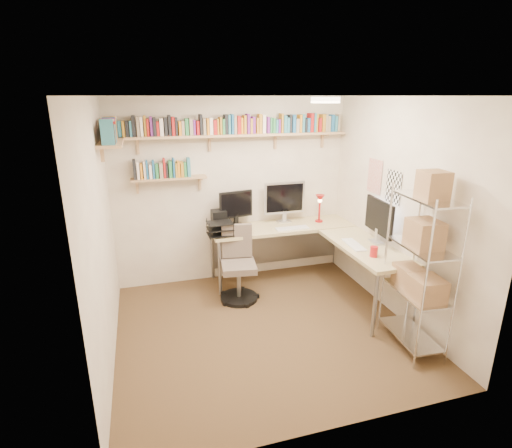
# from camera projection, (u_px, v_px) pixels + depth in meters

# --- Properties ---
(ground) EXTENTS (3.20, 3.20, 0.00)m
(ground) POSITION_uv_depth(u_px,v_px,m) (265.00, 329.00, 4.49)
(ground) COLOR #45311D
(ground) RESTS_ON ground
(room_shell) EXTENTS (3.24, 3.04, 2.52)m
(room_shell) POSITION_uv_depth(u_px,v_px,m) (266.00, 195.00, 4.02)
(room_shell) COLOR #C1AD9D
(room_shell) RESTS_ON ground
(wall_shelves) EXTENTS (3.12, 1.09, 0.80)m
(wall_shelves) POSITION_uv_depth(u_px,v_px,m) (204.00, 136.00, 4.95)
(wall_shelves) COLOR tan
(wall_shelves) RESTS_ON ground
(corner_desk) EXTENTS (2.11, 2.06, 1.37)m
(corner_desk) POSITION_uv_depth(u_px,v_px,m) (294.00, 231.00, 5.31)
(corner_desk) COLOR beige
(corner_desk) RESTS_ON ground
(office_chair) EXTENTS (0.50, 0.51, 0.95)m
(office_chair) POSITION_uv_depth(u_px,v_px,m) (238.00, 269.00, 5.07)
(office_chair) COLOR black
(office_chair) RESTS_ON ground
(wire_rack) EXTENTS (0.42, 0.75, 1.86)m
(wire_rack) POSITION_uv_depth(u_px,v_px,m) (422.00, 253.00, 3.86)
(wire_rack) COLOR silver
(wire_rack) RESTS_ON ground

